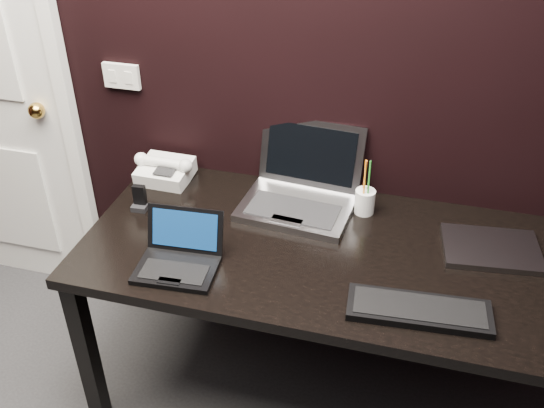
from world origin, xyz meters
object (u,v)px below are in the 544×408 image
(netbook, at_px, (179,258))
(ext_keyboard, at_px, (419,310))
(silver_laptop, at_px, (300,193))
(desk, at_px, (327,266))
(pen_cup, at_px, (365,200))
(desk_phone, at_px, (165,170))
(mobile_phone, at_px, (140,200))
(closed_laptop, at_px, (491,249))

(netbook, bearing_deg, ext_keyboard, -1.43)
(netbook, bearing_deg, silver_laptop, 56.77)
(desk, height_order, pen_cup, pen_cup)
(desk_phone, xyz_separation_m, mobile_phone, (-0.01, -0.22, -0.01))
(netbook, height_order, pen_cup, pen_cup)
(silver_laptop, xyz_separation_m, mobile_phone, (-0.57, -0.18, -0.02))
(closed_laptop, relative_size, desk_phone, 1.39)
(mobile_phone, bearing_deg, pen_cup, 13.59)
(silver_laptop, height_order, ext_keyboard, silver_laptop)
(desk_phone, bearing_deg, closed_laptop, -6.56)
(desk, relative_size, silver_laptop, 3.91)
(desk, distance_m, netbook, 0.52)
(ext_keyboard, height_order, desk_phone, desk_phone)
(silver_laptop, xyz_separation_m, closed_laptop, (0.70, -0.11, -0.04))
(mobile_phone, bearing_deg, desk, -4.40)
(netbook, bearing_deg, pen_cup, 41.06)
(desk_phone, distance_m, pen_cup, 0.81)
(desk, xyz_separation_m, desk_phone, (-0.72, 0.28, 0.12))
(mobile_phone, bearing_deg, ext_keyboard, -15.77)
(closed_laptop, relative_size, mobile_phone, 3.52)
(closed_laptop, xyz_separation_m, mobile_phone, (-1.27, -0.07, 0.03))
(closed_laptop, bearing_deg, ext_keyboard, -120.54)
(netbook, height_order, mobile_phone, netbook)
(mobile_phone, distance_m, pen_cup, 0.84)
(desk, height_order, netbook, netbook)
(desk, distance_m, desk_phone, 0.78)
(netbook, relative_size, mobile_phone, 2.82)
(silver_laptop, xyz_separation_m, pen_cup, (0.24, 0.01, -0.00))
(ext_keyboard, distance_m, pen_cup, 0.55)
(silver_laptop, relative_size, closed_laptop, 1.26)
(desk, distance_m, pen_cup, 0.30)
(pen_cup, bearing_deg, closed_laptop, -15.29)
(netbook, height_order, silver_laptop, silver_laptop)
(desk, bearing_deg, closed_laptop, 13.50)
(desk, relative_size, mobile_phone, 17.35)
(desk, xyz_separation_m, netbook, (-0.46, -0.22, 0.11))
(desk, relative_size, netbook, 6.15)
(pen_cup, bearing_deg, silver_laptop, -176.84)
(pen_cup, bearing_deg, netbook, -138.94)
(netbook, xyz_separation_m, desk_phone, (-0.26, 0.50, 0.01))
(netbook, height_order, ext_keyboard, netbook)
(desk, distance_m, closed_laptop, 0.56)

